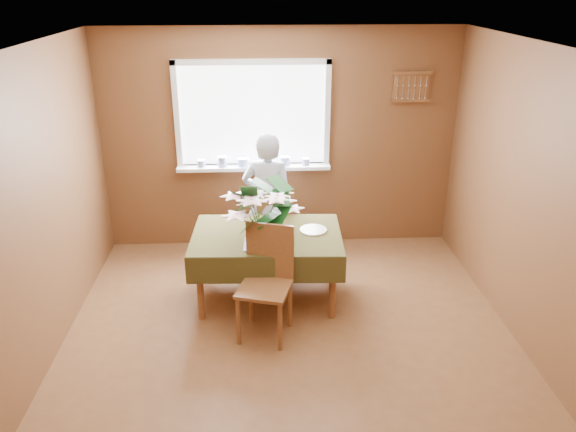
{
  "coord_description": "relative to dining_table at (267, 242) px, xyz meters",
  "views": [
    {
      "loc": [
        -0.25,
        -3.92,
        2.96
      ],
      "look_at": [
        0.0,
        0.55,
        1.05
      ],
      "focal_mm": 35.0,
      "sensor_mm": 36.0,
      "label": 1
    }
  ],
  "objects": [
    {
      "name": "floor",
      "position": [
        0.18,
        -0.96,
        -0.61
      ],
      "size": [
        4.5,
        4.5,
        0.0
      ],
      "primitive_type": "plane",
      "color": "brown",
      "rests_on": "ground"
    },
    {
      "name": "ceiling",
      "position": [
        0.18,
        -0.96,
        1.89
      ],
      "size": [
        4.5,
        4.5,
        0.0
      ],
      "primitive_type": "plane",
      "rotation": [
        3.14,
        0.0,
        0.0
      ],
      "color": "white",
      "rests_on": "wall_back"
    },
    {
      "name": "wall_back",
      "position": [
        0.18,
        1.29,
        0.64
      ],
      "size": [
        4.0,
        0.0,
        4.0
      ],
      "primitive_type": "plane",
      "rotation": [
        1.57,
        0.0,
        0.0
      ],
      "color": "brown",
      "rests_on": "floor"
    },
    {
      "name": "wall_left",
      "position": [
        -1.82,
        -0.96,
        0.64
      ],
      "size": [
        0.0,
        4.5,
        4.5
      ],
      "primitive_type": "plane",
      "rotation": [
        1.57,
        0.0,
        1.57
      ],
      "color": "brown",
      "rests_on": "floor"
    },
    {
      "name": "wall_right",
      "position": [
        2.18,
        -0.96,
        0.64
      ],
      "size": [
        0.0,
        4.5,
        4.5
      ],
      "primitive_type": "plane",
      "rotation": [
        1.57,
        0.0,
        -1.57
      ],
      "color": "brown",
      "rests_on": "floor"
    },
    {
      "name": "window_assembly",
      "position": [
        -0.12,
        1.24,
        0.74
      ],
      "size": [
        1.72,
        0.2,
        1.22
      ],
      "color": "white",
      "rests_on": "wall_back"
    },
    {
      "name": "spoon_rack",
      "position": [
        1.63,
        1.26,
        1.24
      ],
      "size": [
        0.44,
        0.05,
        0.33
      ],
      "color": "brown",
      "rests_on": "wall_back"
    },
    {
      "name": "dining_table",
      "position": [
        0.0,
        0.0,
        0.0
      ],
      "size": [
        1.47,
        1.03,
        0.7
      ],
      "rotation": [
        0.0,
        0.0,
        -0.04
      ],
      "color": "brown",
      "rests_on": "floor"
    },
    {
      "name": "chair_far",
      "position": [
        0.1,
        0.67,
        -0.12
      ],
      "size": [
        0.41,
        0.41,
        0.89
      ],
      "rotation": [
        0.0,
        0.0,
        3.21
      ],
      "color": "brown",
      "rests_on": "floor"
    },
    {
      "name": "chair_near",
      "position": [
        -0.01,
        -0.57,
        -0.07
      ],
      "size": [
        0.53,
        0.53,
        1.0
      ],
      "rotation": [
        0.0,
        0.0,
        -0.29
      ],
      "color": "brown",
      "rests_on": "floor"
    },
    {
      "name": "seated_woman",
      "position": [
        0.03,
        0.66,
        0.15
      ],
      "size": [
        0.63,
        0.49,
        1.53
      ],
      "primitive_type": "imported",
      "rotation": [
        0.0,
        0.0,
        2.9
      ],
      "color": "white",
      "rests_on": "floor"
    },
    {
      "name": "flower_bouquet",
      "position": [
        -0.05,
        -0.2,
        0.44
      ],
      "size": [
        0.64,
        0.64,
        0.55
      ],
      "rotation": [
        0.0,
        0.0,
        0.29
      ],
      "color": "white",
      "rests_on": "dining_table"
    },
    {
      "name": "side_plate",
      "position": [
        0.45,
        0.05,
        0.09
      ],
      "size": [
        0.3,
        0.3,
        0.01
      ],
      "primitive_type": "cylinder",
      "rotation": [
        0.0,
        0.0,
        0.18
      ],
      "color": "white",
      "rests_on": "dining_table"
    },
    {
      "name": "table_knife",
      "position": [
        0.1,
        -0.24,
        0.09
      ],
      "size": [
        0.06,
        0.21,
        0.0
      ],
      "primitive_type": "cube",
      "rotation": [
        0.0,
        0.0,
        -0.21
      ],
      "color": "silver",
      "rests_on": "dining_table"
    }
  ]
}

